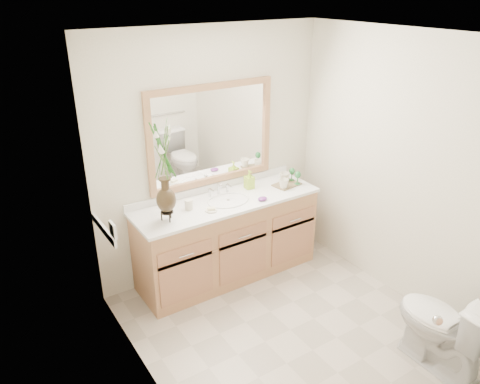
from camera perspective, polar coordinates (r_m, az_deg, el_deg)
floor at (r=4.20m, az=6.14°, el=-16.36°), size 2.60×2.60×0.00m
ceiling at (r=3.21m, az=8.12°, el=18.27°), size 2.40×2.60×0.02m
wall_back at (r=4.53m, az=-3.53°, el=4.55°), size 2.40×0.02×2.40m
wall_front at (r=2.82m, az=24.34°, el=-10.93°), size 2.40×0.02×2.40m
wall_left at (r=2.99m, az=-11.16°, el=-6.82°), size 0.02×2.60×2.40m
wall_right at (r=4.36m, az=19.27°, el=2.38°), size 0.02×2.60×2.40m
vanity at (r=4.64m, az=-1.52°, el=-5.79°), size 1.80×0.55×0.80m
counter at (r=4.45m, az=-1.58°, el=-1.16°), size 1.84×0.57×0.03m
sink at (r=4.45m, az=-1.45°, el=-1.69°), size 0.38×0.34×0.23m
mirror at (r=4.45m, az=-3.45°, el=6.96°), size 1.32×0.04×0.97m
switch_plate at (r=3.74m, az=-15.25°, el=-4.45°), size 0.02×0.12×0.12m
door at (r=2.73m, az=19.66°, el=-16.58°), size 0.80×0.03×2.00m
toilet at (r=3.94m, az=23.47°, el=-14.78°), size 0.42×0.75×0.74m
flower_vase at (r=3.90m, az=-9.33°, el=3.83°), size 0.20×0.20×0.82m
tumbler at (r=4.27m, az=-6.27°, el=-1.52°), size 0.07×0.07×0.09m
soap_dish at (r=4.23m, az=-3.52°, el=-2.19°), size 0.11×0.11×0.04m
soap_bottle at (r=4.66m, az=1.13°, el=1.43°), size 0.08×0.08×0.17m
purple_dish at (r=4.43m, az=2.76°, el=-0.82°), size 0.12×0.10×0.03m
tray at (r=4.79m, az=5.70°, el=0.92°), size 0.30×0.22×0.01m
mug_left at (r=4.67m, az=5.35°, el=1.08°), size 0.12×0.12×0.10m
mug_right at (r=4.82m, az=5.46°, el=1.84°), size 0.14×0.14×0.10m
goblet_front at (r=4.76m, az=7.05°, el=2.01°), size 0.06×0.06×0.14m
goblet_back at (r=4.85m, az=6.36°, el=2.45°), size 0.06×0.06×0.14m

